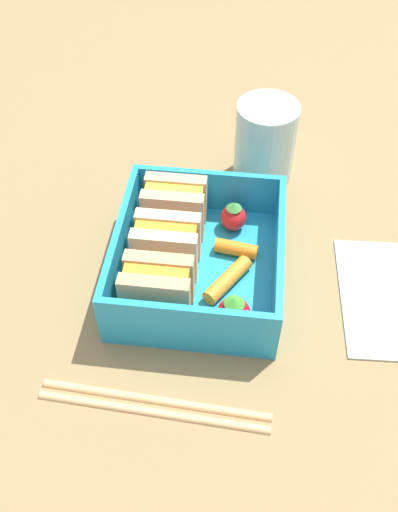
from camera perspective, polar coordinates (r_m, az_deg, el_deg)
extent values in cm
cube|color=olive|center=(53.62, 0.00, -2.60)|extent=(120.00, 120.00, 2.00)
cube|color=#2295C3|center=(52.38, 0.00, -1.51)|extent=(16.50, 14.60, 1.20)
cube|color=#2295C3|center=(51.24, -7.80, 1.25)|extent=(16.50, 0.60, 4.52)
cube|color=#2295C3|center=(50.16, 7.97, -0.13)|extent=(16.50, 0.60, 4.52)
cube|color=#2295C3|center=(45.35, -1.18, -6.89)|extent=(0.60, 13.40, 4.52)
cube|color=#2295C3|center=(55.79, 0.96, 6.63)|extent=(0.60, 13.40, 4.52)
cube|color=tan|center=(46.48, -4.43, -4.49)|extent=(1.24, 5.76, 5.10)
cube|color=orange|center=(47.21, -4.18, -3.30)|extent=(1.24, 5.30, 4.70)
cube|color=tan|center=(47.97, -3.93, -2.14)|extent=(1.24, 5.76, 5.10)
cube|color=#E0B78A|center=(49.49, -3.48, 0.02)|extent=(1.24, 5.76, 5.10)
cube|color=orange|center=(50.30, -3.26, 1.08)|extent=(1.24, 5.30, 4.70)
cube|color=#E0B78A|center=(51.13, -3.05, 2.10)|extent=(1.24, 5.76, 5.10)
cube|color=tan|center=(52.79, -2.65, 4.00)|extent=(1.24, 5.76, 5.10)
cube|color=yellow|center=(53.66, -2.45, 4.92)|extent=(1.24, 5.30, 4.70)
cube|color=tan|center=(54.55, -2.27, 5.82)|extent=(1.24, 5.76, 5.10)
sphere|color=red|center=(47.07, 3.48, -5.78)|extent=(2.84, 2.84, 2.84)
cone|color=green|center=(45.68, 3.57, -4.53)|extent=(1.70, 1.70, 0.60)
cylinder|color=orange|center=(50.14, 2.88, -2.39)|extent=(5.32, 4.09, 1.38)
cylinder|color=orange|center=(52.59, 3.74, 0.73)|extent=(1.92, 4.08, 1.34)
sphere|color=red|center=(54.54, 3.46, 3.85)|extent=(2.50, 2.50, 2.50)
cone|color=#438F41|center=(53.45, 3.53, 5.02)|extent=(1.50, 1.50, 0.60)
cylinder|color=tan|center=(45.27, -4.66, -15.16)|extent=(1.57, 18.16, 0.70)
cylinder|color=tan|center=(45.71, -4.37, -14.01)|extent=(1.57, 18.16, 0.70)
cylinder|color=silver|center=(60.54, 6.63, 11.25)|extent=(6.32, 6.32, 8.62)
cube|color=silver|center=(53.84, 18.56, -3.87)|extent=(13.66, 9.41, 0.40)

